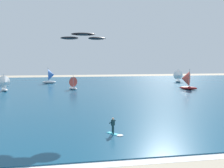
{
  "coord_description": "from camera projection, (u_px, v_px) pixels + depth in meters",
  "views": [
    {
      "loc": [
        -4.32,
        -12.74,
        7.54
      ],
      "look_at": [
        -0.1,
        12.68,
        4.96
      ],
      "focal_mm": 38.67,
      "sensor_mm": 36.0,
      "label": 1
    }
  ],
  "objects": [
    {
      "name": "ocean",
      "position": [
        89.0,
        89.0,
        62.43
      ],
      "size": [
        160.0,
        90.0,
        0.1
      ],
      "primitive_type": "cube",
      "color": "navy",
      "rests_on": "ground"
    },
    {
      "name": "shoreline_foam",
      "position": [
        107.0,
        163.0,
        17.68
      ],
      "size": [
        62.52,
        1.46,
        0.01
      ],
      "primitive_type": "cube",
      "color": "white",
      "rests_on": "ground"
    },
    {
      "name": "kitesurfer",
      "position": [
        114.0,
        128.0,
        24.19
      ],
      "size": [
        1.64,
        1.89,
        1.67
      ],
      "color": "#26B2CC",
      "rests_on": "ocean"
    },
    {
      "name": "kite",
      "position": [
        83.0,
        37.0,
        31.06
      ],
      "size": [
        5.84,
        1.98,
        0.88
      ],
      "color": "black"
    },
    {
      "name": "sailboat_center_horizon",
      "position": [
        5.0,
        83.0,
        57.19
      ],
      "size": [
        3.27,
        3.67,
        4.1
      ],
      "color": "white",
      "rests_on": "ocean"
    },
    {
      "name": "sailboat_anchored_offshore",
      "position": [
        186.0,
        80.0,
        60.5
      ],
      "size": [
        4.66,
        4.31,
        5.18
      ],
      "color": "maroon",
      "rests_on": "ocean"
    },
    {
      "name": "sailboat_mid_left",
      "position": [
        51.0,
        76.0,
        76.78
      ],
      "size": [
        4.36,
        3.72,
        5.06
      ],
      "color": "silver",
      "rests_on": "ocean"
    },
    {
      "name": "sailboat_heeled_over",
      "position": [
        179.0,
        76.0,
        80.32
      ],
      "size": [
        3.33,
        3.88,
        4.46
      ],
      "color": "silver",
      "rests_on": "ocean"
    },
    {
      "name": "sailboat_far_left",
      "position": [
        72.0,
        83.0,
        61.07
      ],
      "size": [
        3.02,
        3.21,
        3.57
      ],
      "color": "silver",
      "rests_on": "ocean"
    }
  ]
}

